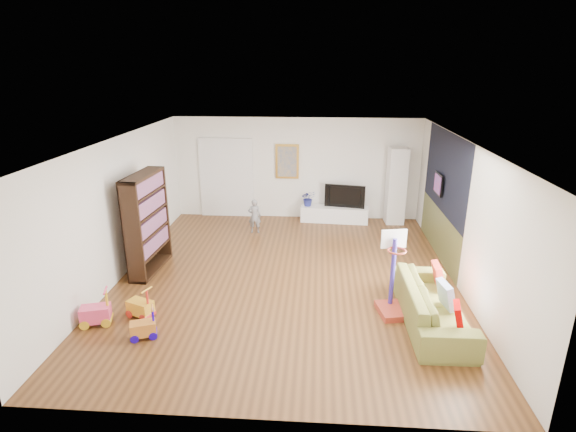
# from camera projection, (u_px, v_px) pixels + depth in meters

# --- Properties ---
(floor) EXTENTS (6.50, 7.50, 0.00)m
(floor) POSITION_uv_depth(u_px,v_px,m) (287.00, 278.00, 8.86)
(floor) COLOR brown
(floor) RESTS_ON ground
(ceiling) EXTENTS (6.50, 7.50, 0.00)m
(ceiling) POSITION_uv_depth(u_px,v_px,m) (286.00, 141.00, 7.99)
(ceiling) COLOR white
(ceiling) RESTS_ON ground
(wall_back) EXTENTS (6.50, 0.00, 2.70)m
(wall_back) POSITION_uv_depth(u_px,v_px,m) (297.00, 169.00, 11.97)
(wall_back) COLOR white
(wall_back) RESTS_ON ground
(wall_front) EXTENTS (6.50, 0.00, 2.70)m
(wall_front) POSITION_uv_depth(u_px,v_px,m) (262.00, 321.00, 4.88)
(wall_front) COLOR silver
(wall_front) RESTS_ON ground
(wall_left) EXTENTS (0.00, 7.50, 2.70)m
(wall_left) POSITION_uv_depth(u_px,v_px,m) (118.00, 209.00, 8.64)
(wall_left) COLOR silver
(wall_left) RESTS_ON ground
(wall_right) EXTENTS (0.00, 7.50, 2.70)m
(wall_right) POSITION_uv_depth(u_px,v_px,m) (463.00, 217.00, 8.22)
(wall_right) COLOR silver
(wall_right) RESTS_ON ground
(navy_accent) EXTENTS (0.01, 3.20, 1.70)m
(navy_accent) POSITION_uv_depth(u_px,v_px,m) (445.00, 172.00, 9.38)
(navy_accent) COLOR black
(navy_accent) RESTS_ON wall_right
(olive_wainscot) EXTENTS (0.01, 3.20, 1.00)m
(olive_wainscot) POSITION_uv_depth(u_px,v_px,m) (439.00, 233.00, 9.81)
(olive_wainscot) COLOR brown
(olive_wainscot) RESTS_ON wall_right
(doorway) EXTENTS (1.45, 0.06, 2.10)m
(doorway) POSITION_uv_depth(u_px,v_px,m) (227.00, 179.00, 12.15)
(doorway) COLOR white
(doorway) RESTS_ON ground
(painting_back) EXTENTS (0.62, 0.06, 0.92)m
(painting_back) POSITION_uv_depth(u_px,v_px,m) (287.00, 162.00, 11.88)
(painting_back) COLOR gold
(painting_back) RESTS_ON wall_back
(artwork_right) EXTENTS (0.04, 0.56, 0.46)m
(artwork_right) POSITION_uv_depth(u_px,v_px,m) (438.00, 184.00, 9.67)
(artwork_right) COLOR #7F3F8C
(artwork_right) RESTS_ON wall_right
(media_console) EXTENTS (1.79, 0.56, 0.41)m
(media_console) POSITION_uv_depth(u_px,v_px,m) (334.00, 214.00, 11.96)
(media_console) COLOR white
(media_console) RESTS_ON ground
(tall_cabinet) EXTENTS (0.49, 0.49, 2.00)m
(tall_cabinet) POSITION_uv_depth(u_px,v_px,m) (396.00, 186.00, 11.63)
(tall_cabinet) COLOR white
(tall_cabinet) RESTS_ON ground
(bookshelf) EXTENTS (0.44, 1.39, 2.01)m
(bookshelf) POSITION_uv_depth(u_px,v_px,m) (147.00, 223.00, 8.91)
(bookshelf) COLOR black
(bookshelf) RESTS_ON ground
(sofa) EXTENTS (0.92, 2.30, 0.67)m
(sofa) POSITION_uv_depth(u_px,v_px,m) (433.00, 304.00, 7.22)
(sofa) COLOR olive
(sofa) RESTS_ON ground
(basketball_hoop) EXTENTS (0.60, 0.69, 1.44)m
(basketball_hoop) POSITION_uv_depth(u_px,v_px,m) (396.00, 275.00, 7.36)
(basketball_hoop) COLOR #AA3727
(basketball_hoop) RESTS_ON ground
(ride_on_yellow) EXTENTS (0.48, 0.39, 0.55)m
(ride_on_yellow) POSITION_uv_depth(u_px,v_px,m) (140.00, 302.00, 7.40)
(ride_on_yellow) COLOR gold
(ride_on_yellow) RESTS_ON ground
(ride_on_orange) EXTENTS (0.44, 0.35, 0.50)m
(ride_on_orange) POSITION_uv_depth(u_px,v_px,m) (143.00, 323.00, 6.84)
(ride_on_orange) COLOR orange
(ride_on_orange) RESTS_ON ground
(ride_on_pink) EXTENTS (0.51, 0.40, 0.61)m
(ride_on_pink) POSITION_uv_depth(u_px,v_px,m) (95.00, 308.00, 7.17)
(ride_on_pink) COLOR #FB4577
(ride_on_pink) RESTS_ON ground
(child) EXTENTS (0.33, 0.23, 0.87)m
(child) POSITION_uv_depth(u_px,v_px,m) (255.00, 216.00, 11.09)
(child) COLOR slate
(child) RESTS_ON ground
(tv) EXTENTS (1.06, 0.33, 0.61)m
(tv) POSITION_uv_depth(u_px,v_px,m) (345.00, 195.00, 11.84)
(tv) COLOR black
(tv) RESTS_ON media_console
(vase_plant) EXTENTS (0.45, 0.42, 0.42)m
(vase_plant) POSITION_uv_depth(u_px,v_px,m) (308.00, 198.00, 11.91)
(vase_plant) COLOR navy
(vase_plant) RESTS_ON media_console
(pillow_left) EXTENTS (0.17, 0.36, 0.35)m
(pillow_left) POSITION_uv_depth(u_px,v_px,m) (458.00, 315.00, 6.54)
(pillow_left) COLOR #BB0100
(pillow_left) RESTS_ON sofa
(pillow_center) EXTENTS (0.18, 0.43, 0.42)m
(pillow_center) POSITION_uv_depth(u_px,v_px,m) (446.00, 295.00, 7.12)
(pillow_center) COLOR white
(pillow_center) RESTS_ON sofa
(pillow_right) EXTENTS (0.12, 0.42, 0.42)m
(pillow_right) POSITION_uv_depth(u_px,v_px,m) (438.00, 275.00, 7.77)
(pillow_right) COLOR red
(pillow_right) RESTS_ON sofa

